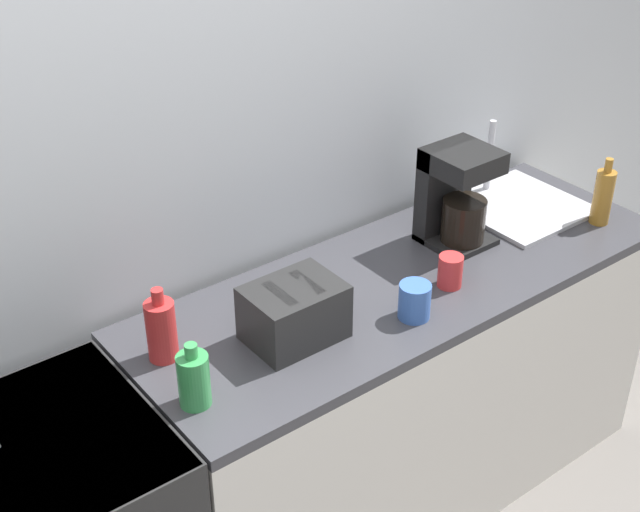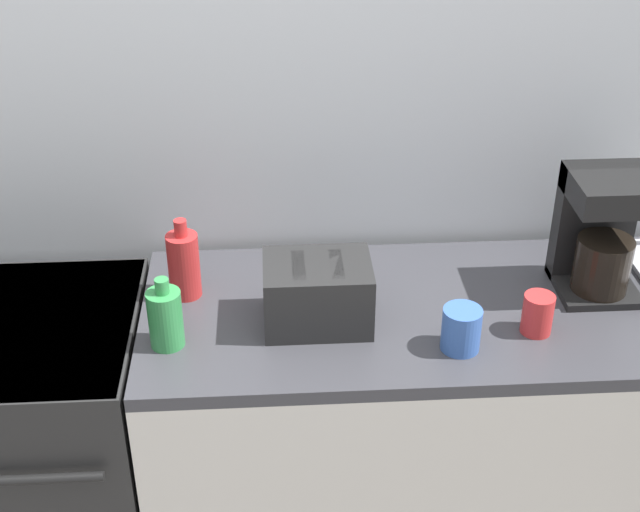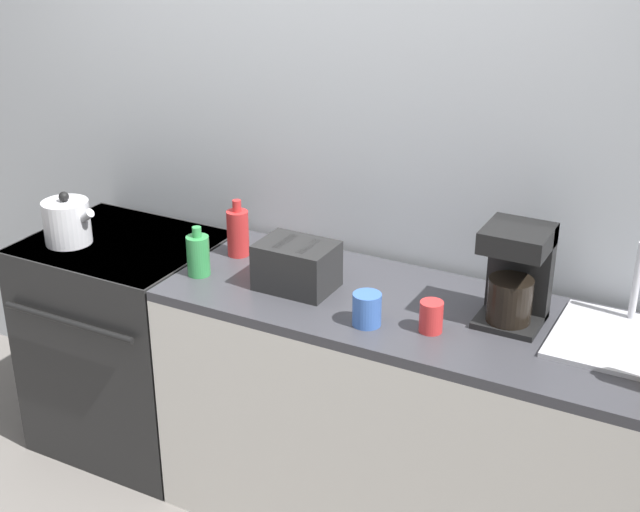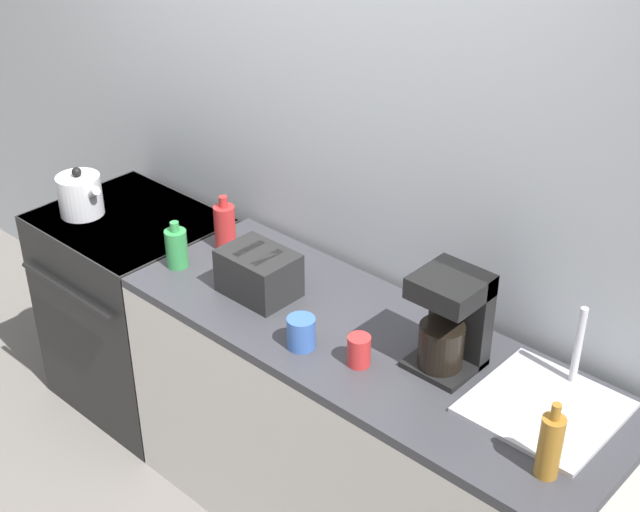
{
  "view_description": "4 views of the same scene",
  "coord_description": "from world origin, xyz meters",
  "px_view_note": "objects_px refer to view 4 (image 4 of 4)",
  "views": [
    {
      "loc": [
        -1.0,
        -1.37,
        2.42
      ],
      "look_at": [
        0.31,
        0.33,
        1.11
      ],
      "focal_mm": 50.0,
      "sensor_mm": 36.0,
      "label": 1
    },
    {
      "loc": [
        0.07,
        -1.55,
        2.2
      ],
      "look_at": [
        0.2,
        0.42,
        1.02
      ],
      "focal_mm": 50.0,
      "sensor_mm": 36.0,
      "label": 2
    },
    {
      "loc": [
        1.58,
        -2.17,
        2.29
      ],
      "look_at": [
        0.24,
        0.35,
        1.02
      ],
      "focal_mm": 50.0,
      "sensor_mm": 36.0,
      "label": 3
    },
    {
      "loc": [
        2.16,
        -1.56,
        2.64
      ],
      "look_at": [
        0.35,
        0.42,
        1.07
      ],
      "focal_mm": 50.0,
      "sensor_mm": 36.0,
      "label": 4
    }
  ],
  "objects_px": {
    "toaster": "(259,273)",
    "bottle_green": "(176,248)",
    "stove": "(138,308)",
    "cup_red": "(359,351)",
    "kettle": "(80,195)",
    "coffee_maker": "(451,319)",
    "bottle_red": "(225,226)",
    "cup_blue": "(301,333)",
    "bottle_amber": "(550,445)"
  },
  "relations": [
    {
      "from": "cup_red",
      "to": "kettle",
      "type": "bearing_deg",
      "value": 179.79
    },
    {
      "from": "stove",
      "to": "bottle_red",
      "type": "height_order",
      "value": "bottle_red"
    },
    {
      "from": "kettle",
      "to": "coffee_maker",
      "type": "xyz_separation_m",
      "value": [
        1.72,
        0.19,
        0.08
      ]
    },
    {
      "from": "coffee_maker",
      "to": "bottle_red",
      "type": "bearing_deg",
      "value": 178.74
    },
    {
      "from": "toaster",
      "to": "coffee_maker",
      "type": "height_order",
      "value": "coffee_maker"
    },
    {
      "from": "bottle_green",
      "to": "cup_blue",
      "type": "distance_m",
      "value": 0.7
    },
    {
      "from": "kettle",
      "to": "bottle_amber",
      "type": "height_order",
      "value": "bottle_amber"
    },
    {
      "from": "coffee_maker",
      "to": "bottle_amber",
      "type": "distance_m",
      "value": 0.54
    },
    {
      "from": "toaster",
      "to": "bottle_red",
      "type": "relative_size",
      "value": 1.19
    },
    {
      "from": "toaster",
      "to": "bottle_red",
      "type": "xyz_separation_m",
      "value": [
        -0.34,
        0.14,
        0.01
      ]
    },
    {
      "from": "coffee_maker",
      "to": "bottle_red",
      "type": "relative_size",
      "value": 1.5
    },
    {
      "from": "stove",
      "to": "bottle_amber",
      "type": "distance_m",
      "value": 2.12
    },
    {
      "from": "stove",
      "to": "kettle",
      "type": "relative_size",
      "value": 4.02
    },
    {
      "from": "stove",
      "to": "toaster",
      "type": "distance_m",
      "value": 0.98
    },
    {
      "from": "stove",
      "to": "bottle_green",
      "type": "xyz_separation_m",
      "value": [
        0.45,
        -0.1,
        0.52
      ]
    },
    {
      "from": "toaster",
      "to": "bottle_red",
      "type": "height_order",
      "value": "bottle_red"
    },
    {
      "from": "bottle_amber",
      "to": "stove",
      "type": "bearing_deg",
      "value": 176.17
    },
    {
      "from": "toaster",
      "to": "bottle_red",
      "type": "bearing_deg",
      "value": 156.89
    },
    {
      "from": "coffee_maker",
      "to": "cup_blue",
      "type": "relative_size",
      "value": 3.02
    },
    {
      "from": "stove",
      "to": "cup_blue",
      "type": "bearing_deg",
      "value": -7.99
    },
    {
      "from": "bottle_amber",
      "to": "cup_blue",
      "type": "distance_m",
      "value": 0.89
    },
    {
      "from": "stove",
      "to": "coffee_maker",
      "type": "xyz_separation_m",
      "value": [
        1.56,
        0.09,
        0.62
      ]
    },
    {
      "from": "cup_blue",
      "to": "toaster",
      "type": "bearing_deg",
      "value": 158.31
    },
    {
      "from": "bottle_green",
      "to": "cup_red",
      "type": "bearing_deg",
      "value": -0.25
    },
    {
      "from": "bottle_red",
      "to": "bottle_amber",
      "type": "relative_size",
      "value": 0.92
    },
    {
      "from": "coffee_maker",
      "to": "cup_red",
      "type": "height_order",
      "value": "coffee_maker"
    },
    {
      "from": "coffee_maker",
      "to": "toaster",
      "type": "bearing_deg",
      "value": -170.79
    },
    {
      "from": "stove",
      "to": "toaster",
      "type": "relative_size",
      "value": 3.48
    },
    {
      "from": "stove",
      "to": "bottle_green",
      "type": "height_order",
      "value": "bottle_green"
    },
    {
      "from": "stove",
      "to": "cup_blue",
      "type": "xyz_separation_m",
      "value": [
        1.15,
        -0.16,
        0.5
      ]
    },
    {
      "from": "cup_red",
      "to": "cup_blue",
      "type": "height_order",
      "value": "cup_blue"
    },
    {
      "from": "toaster",
      "to": "bottle_red",
      "type": "distance_m",
      "value": 0.37
    },
    {
      "from": "bottle_green",
      "to": "toaster",
      "type": "bearing_deg",
      "value": 11.37
    },
    {
      "from": "coffee_maker",
      "to": "cup_blue",
      "type": "distance_m",
      "value": 0.49
    },
    {
      "from": "bottle_red",
      "to": "bottle_green",
      "type": "bearing_deg",
      "value": -97.81
    },
    {
      "from": "kettle",
      "to": "coffee_maker",
      "type": "height_order",
      "value": "coffee_maker"
    },
    {
      "from": "bottle_green",
      "to": "kettle",
      "type": "bearing_deg",
      "value": 179.85
    },
    {
      "from": "kettle",
      "to": "bottle_amber",
      "type": "xyz_separation_m",
      "value": [
        2.21,
        -0.04,
        0.01
      ]
    },
    {
      "from": "stove",
      "to": "cup_red",
      "type": "bearing_deg",
      "value": -4.5
    },
    {
      "from": "cup_red",
      "to": "cup_blue",
      "type": "xyz_separation_m",
      "value": [
        -0.2,
        -0.06,
        0.0
      ]
    },
    {
      "from": "stove",
      "to": "cup_red",
      "type": "relative_size",
      "value": 8.85
    },
    {
      "from": "stove",
      "to": "cup_red",
      "type": "height_order",
      "value": "cup_red"
    },
    {
      "from": "stove",
      "to": "kettle",
      "type": "xyz_separation_m",
      "value": [
        -0.17,
        -0.1,
        0.53
      ]
    },
    {
      "from": "cup_blue",
      "to": "bottle_amber",
      "type": "bearing_deg",
      "value": 1.6
    },
    {
      "from": "cup_red",
      "to": "toaster",
      "type": "bearing_deg",
      "value": 171.73
    },
    {
      "from": "stove",
      "to": "cup_red",
      "type": "xyz_separation_m",
      "value": [
        1.35,
        -0.11,
        0.5
      ]
    },
    {
      "from": "kettle",
      "to": "toaster",
      "type": "distance_m",
      "value": 0.99
    },
    {
      "from": "toaster",
      "to": "bottle_green",
      "type": "xyz_separation_m",
      "value": [
        -0.37,
        -0.07,
        -0.01
      ]
    },
    {
      "from": "kettle",
      "to": "toaster",
      "type": "relative_size",
      "value": 0.86
    },
    {
      "from": "coffee_maker",
      "to": "kettle",
      "type": "bearing_deg",
      "value": -173.65
    }
  ]
}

